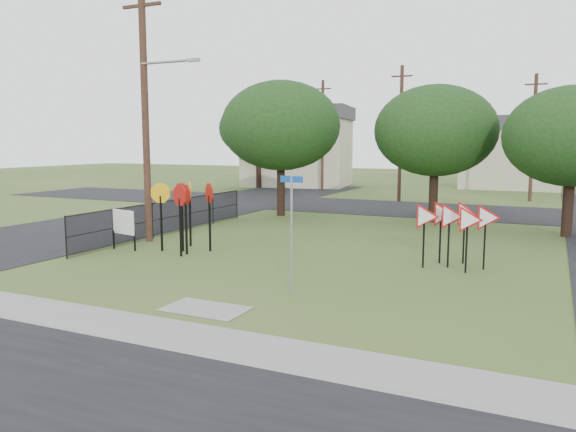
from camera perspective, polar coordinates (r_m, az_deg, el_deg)
The scene contains 21 objects.
ground at distance 15.76m, azimuth -3.50°, elevation -7.15°, with size 140.00×140.00×0.00m, color #37501E.
sidewalk at distance 12.40m, azimuth -13.08°, elevation -11.38°, with size 30.00×1.60×0.02m, color gray.
planting_strip at distance 11.54m, azimuth -16.87°, elevation -12.97°, with size 30.00×0.80×0.02m, color #37501E.
street_left at distance 30.59m, azimuth -14.23°, elevation -0.19°, with size 8.00×50.00×0.02m, color black.
street_far at distance 34.38m, azimuth 12.78°, elevation 0.68°, with size 60.00×8.00×0.02m, color black.
curb_pad at distance 13.78m, azimuth -8.38°, elevation -9.33°, with size 2.00×1.20×0.02m, color gray.
street_name_sign at distance 14.59m, azimuth 0.36°, elevation -1.17°, with size 0.65×0.06×3.12m.
stop_sign_cluster at distance 20.69m, azimuth -10.46°, elevation 1.54°, with size 2.34×2.19×2.54m.
yield_sign_cluster at distance 18.56m, azimuth 16.62°, elevation -0.29°, with size 2.69×1.53×2.12m.
info_board at distance 21.62m, azimuth -16.37°, elevation -0.73°, with size 1.18×0.29×1.50m.
utility_pole_main at distance 23.09m, azimuth -14.19°, elevation 10.33°, with size 3.55×0.33×10.00m.
far_pole_a at distance 38.51m, azimuth 11.36°, elevation 8.28°, with size 1.40×0.24×9.00m.
far_pole_b at distance 41.37m, azimuth 23.64°, elevation 7.39°, with size 1.40×0.24×8.50m.
far_pole_c at distance 46.70m, azimuth 3.53°, elevation 8.25°, with size 1.40×0.24×9.00m.
fence_run at distance 24.87m, azimuth -11.95°, elevation -0.05°, with size 0.05×11.55×1.50m.
house_left at distance 51.95m, azimuth 1.04°, elevation 7.14°, with size 10.58×8.88×7.20m.
house_mid at distance 53.46m, azimuth 21.84°, elevation 6.08°, with size 8.40×8.40×6.20m.
tree_near_left at distance 30.45m, azimuth -0.74°, elevation 9.15°, with size 6.40×6.40×7.27m.
tree_near_mid at distance 28.85m, azimuth 14.76°, elevation 8.37°, with size 6.00×6.00×6.80m.
tree_near_right at distance 26.35m, azimuth 26.93°, elevation 7.23°, with size 5.60×5.60×6.33m.
tree_far_left at distance 49.26m, azimuth -3.04°, elevation 8.88°, with size 6.80×6.80×7.73m.
Camera 1 is at (7.37, -13.34, 3.98)m, focal length 35.00 mm.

